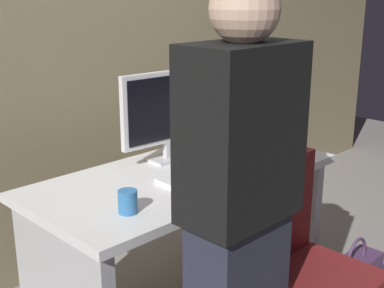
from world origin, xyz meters
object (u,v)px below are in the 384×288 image
at_px(monitor, 168,111).
at_px(cup_near_keyboard, 128,202).
at_px(book_stack, 238,129).
at_px(keyboard, 198,173).
at_px(person_at_desk, 239,219).
at_px(handbag, 354,281).
at_px(desk, 185,216).
at_px(office_chair, 303,284).
at_px(mouse, 241,157).

height_order(monitor, cup_near_keyboard, monitor).
bearing_deg(book_stack, keyboard, -160.93).
height_order(person_at_desk, keyboard, person_at_desk).
distance_m(cup_near_keyboard, handbag, 1.37).
relative_size(desk, office_chair, 1.60).
xyz_separation_m(monitor, keyboard, (-0.05, -0.26, -0.25)).
distance_m(desk, handbag, 0.96).
bearing_deg(handbag, monitor, 126.64).
relative_size(office_chair, mouse, 9.40).
distance_m(desk, book_stack, 0.60).
relative_size(desk, mouse, 15.02).
bearing_deg(handbag, desk, 137.76).
height_order(mouse, cup_near_keyboard, cup_near_keyboard).
height_order(office_chair, keyboard, office_chair).
relative_size(office_chair, cup_near_keyboard, 10.14).
relative_size(monitor, keyboard, 1.26).
xyz_separation_m(office_chair, monitor, (0.05, 0.87, 0.58)).
bearing_deg(desk, person_at_desk, -119.96).
bearing_deg(keyboard, office_chair, -89.44).
height_order(desk, office_chair, office_chair).
bearing_deg(monitor, office_chair, -93.37).
relative_size(person_at_desk, book_stack, 8.20).
relative_size(monitor, handbag, 1.43).
bearing_deg(keyboard, book_stack, 19.37).
height_order(desk, cup_near_keyboard, cup_near_keyboard).
bearing_deg(person_at_desk, office_chair, -2.97).
bearing_deg(keyboard, handbag, -38.83).
distance_m(desk, mouse, 0.42).
distance_m(mouse, handbag, 0.87).
distance_m(keyboard, mouse, 0.32).
distance_m(cup_near_keyboard, book_stack, 1.02).
bearing_deg(cup_near_keyboard, keyboard, 12.38).
xyz_separation_m(person_at_desk, keyboard, (0.39, 0.58, -0.08)).
height_order(person_at_desk, cup_near_keyboard, person_at_desk).
xyz_separation_m(mouse, handbag, (0.32, -0.52, -0.63)).
relative_size(desk, person_at_desk, 0.92).
height_order(keyboard, handbag, keyboard).
relative_size(cup_near_keyboard, handbag, 0.25).
bearing_deg(desk, handbag, -42.24).
bearing_deg(cup_near_keyboard, office_chair, -44.37).
bearing_deg(desk, mouse, -12.68).
relative_size(desk, book_stack, 7.51).
bearing_deg(cup_near_keyboard, person_at_desk, -77.16).
relative_size(monitor, book_stack, 2.70).
bearing_deg(mouse, desk, 167.32).
relative_size(person_at_desk, mouse, 16.39).
relative_size(cup_near_keyboard, book_stack, 0.46).
bearing_deg(cup_near_keyboard, handbag, -19.73).
height_order(book_stack, handbag, book_stack).
relative_size(person_at_desk, cup_near_keyboard, 17.67).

